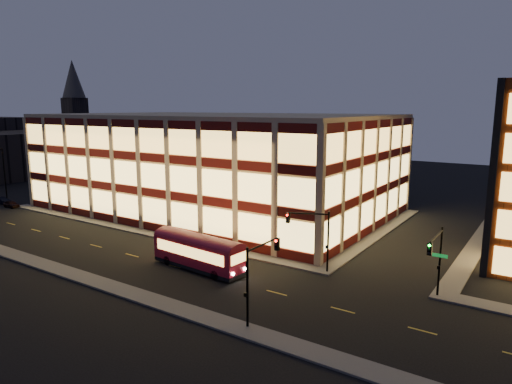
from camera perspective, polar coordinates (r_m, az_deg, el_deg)
The scene contains 16 objects.
ground at distance 57.38m, azimuth -13.37°, elevation -5.43°, with size 200.00×200.00×0.00m, color black.
sidewalk_office_south at distance 60.17m, azimuth -14.63°, elevation -4.67°, with size 54.00×2.00×0.15m, color #514F4C.
sidewalk_office_east at distance 59.17m, azimuth 15.10°, elevation -4.95°, with size 2.00×30.00×0.15m, color #514F4C.
sidewalk_tower_west at distance 56.84m, azimuth 25.71°, elevation -6.28°, with size 2.00×30.00×0.15m, color #514F4C.
sidewalk_near at distance 49.90m, azimuth -24.44°, elevation -8.45°, with size 100.00×2.00×0.15m, color #514F4C.
office_building at distance 70.10m, azimuth -5.12°, elevation 3.74°, with size 50.45×30.45×14.50m.
bg_building_a at distance 117.17m, azimuth -27.95°, elevation 4.18°, with size 18.00×28.00×10.00m, color #2D2621.
church_tower at distance 135.22m, azimuth -21.51°, elevation 7.07°, with size 5.00×5.00×18.00m, color #2D2621.
church_spire at distance 135.27m, azimuth -21.92°, elevation 12.99°, with size 6.00×6.00×10.00m, color #4C473F.
traffic_signal_far at distance 43.38m, azimuth 7.17°, elevation -4.77°, with size 3.79×1.87×6.00m.
traffic_signal_right at distance 39.07m, azimuth 21.66°, elevation -7.20°, with size 1.20×4.37×6.00m.
traffic_signal_near at distance 33.42m, azimuth 0.37°, elevation -9.37°, with size 0.32×4.45×6.00m.
street_lamp_a at distance 84.52m, azimuth -29.07°, elevation 2.40°, with size 0.44×1.22×9.02m.
trolley_bus at distance 44.83m, azimuth -7.20°, elevation -7.19°, with size 10.37×3.39×3.45m.
parked_car_0 at distance 81.30m, azimuth -28.26°, elevation -1.34°, with size 1.25×3.12×1.06m, color black.
parked_car_1 at distance 84.96m, azimuth -29.17°, elevation -0.95°, with size 1.16×3.33×1.10m, color black.
Camera 1 is at (40.77, -37.28, 15.52)m, focal length 32.00 mm.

